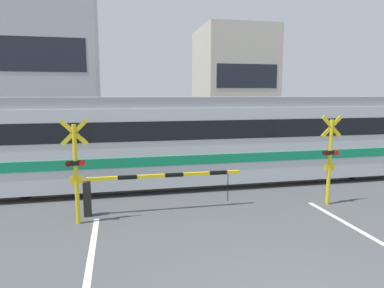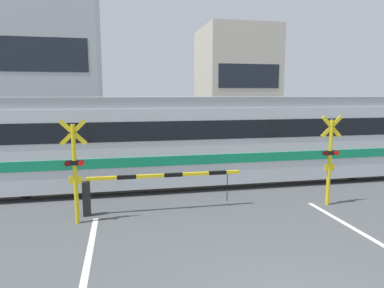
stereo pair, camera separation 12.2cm
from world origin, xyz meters
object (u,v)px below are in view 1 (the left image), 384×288
at_px(crossing_signal_right, 330,156).
at_px(crossing_barrier_far, 221,149).
at_px(commuter_train, 200,137).
at_px(crossing_barrier_near, 136,185).
at_px(crossing_signal_left, 76,167).

bearing_deg(crossing_signal_right, crossing_barrier_far, 103.97).
bearing_deg(commuter_train, crossing_barrier_far, 59.16).
xyz_separation_m(commuter_train, crossing_barrier_near, (-2.59, -2.84, -0.94)).
xyz_separation_m(commuter_train, crossing_signal_right, (3.21, -3.36, -0.24)).
bearing_deg(crossing_barrier_near, crossing_signal_right, -5.15).
height_order(crossing_barrier_far, crossing_signal_left, crossing_signal_left).
distance_m(commuter_train, crossing_signal_right, 4.65).
relative_size(crossing_barrier_far, crossing_signal_right, 1.65).
relative_size(commuter_train, crossing_signal_left, 7.10).
bearing_deg(crossing_barrier_far, crossing_signal_right, -76.03).
bearing_deg(crossing_signal_left, crossing_barrier_near, 18.83).
bearing_deg(commuter_train, crossing_signal_right, -46.36).
height_order(crossing_barrier_near, crossing_signal_right, crossing_signal_right).
bearing_deg(crossing_signal_left, crossing_signal_right, 0.00).
height_order(crossing_barrier_near, crossing_barrier_far, same).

